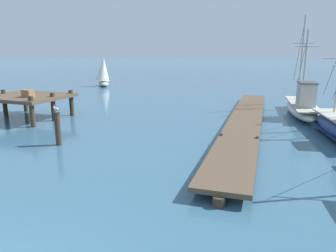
{
  "coord_description": "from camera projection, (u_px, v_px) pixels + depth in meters",
  "views": [
    {
      "loc": [
        4.75,
        -3.53,
        4.26
      ],
      "look_at": [
        1.97,
        8.07,
        1.4
      ],
      "focal_mm": 34.04,
      "sensor_mm": 36.0,
      "label": 1
    }
  ],
  "objects": [
    {
      "name": "distant_sailboat",
      "position": [
        103.0,
        73.0,
        37.85
      ],
      "size": [
        2.69,
        3.31,
        3.75
      ],
      "color": "silver",
      "rests_on": "ground"
    },
    {
      "name": "fishing_boat_0",
      "position": [
        302.0,
        106.0,
        21.03
      ],
      "size": [
        1.72,
        8.89,
        6.62
      ],
      "color": "silver",
      "rests_on": "ground"
    },
    {
      "name": "pier_platform",
      "position": [
        28.0,
        98.0,
        20.0
      ],
      "size": [
        5.2,
        4.68,
        1.93
      ],
      "color": "brown",
      "rests_on": "ground"
    },
    {
      "name": "perched_seagull",
      "position": [
        56.0,
        109.0,
        14.24
      ],
      "size": [
        0.38,
        0.19,
        0.27
      ],
      "color": "gold",
      "rests_on": "mooring_piling"
    },
    {
      "name": "floating_dock",
      "position": [
        245.0,
        120.0,
        18.09
      ],
      "size": [
        3.17,
        20.3,
        0.53
      ],
      "color": "brown",
      "rests_on": "ground"
    },
    {
      "name": "mooring_piling",
      "position": [
        58.0,
        128.0,
        14.45
      ],
      "size": [
        0.3,
        0.3,
        1.53
      ],
      "color": "#3D3023",
      "rests_on": "ground"
    }
  ]
}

